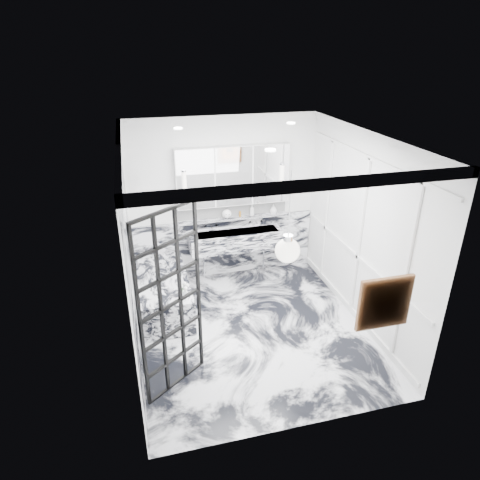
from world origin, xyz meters
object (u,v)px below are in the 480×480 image
object	(u,v)px
trough_sink	(236,240)
mirror_cabinet	(233,176)
bathtub	(164,293)
crittall_door	(171,305)

from	to	relation	value
trough_sink	mirror_cabinet	bearing A→B (deg)	90.00
trough_sink	mirror_cabinet	distance (m)	1.10
mirror_cabinet	bathtub	size ratio (longest dim) A/B	1.15
bathtub	crittall_door	bearing A→B (deg)	-90.39
crittall_door	trough_sink	bearing A→B (deg)	23.74
crittall_door	trough_sink	distance (m)	2.73
crittall_door	mirror_cabinet	world-z (taller)	mirror_cabinet
crittall_door	trough_sink	world-z (taller)	crittall_door
crittall_door	bathtub	bearing A→B (deg)	53.05
mirror_cabinet	bathtub	xyz separation A→B (m)	(-1.32, -0.83, -1.54)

